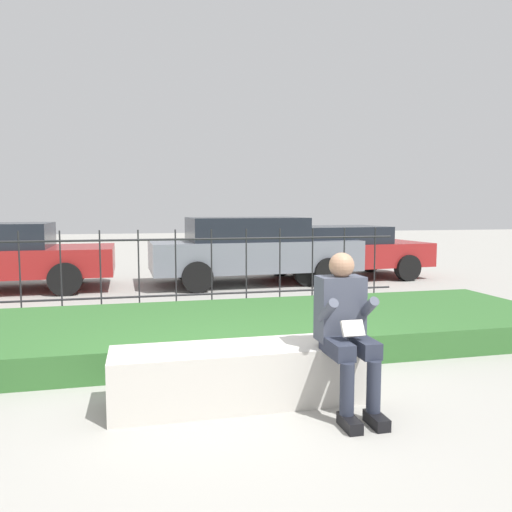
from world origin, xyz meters
TOP-DOWN VIEW (x-y plane):
  - ground_plane at (0.00, 0.00)m, footprint 60.00×60.00m
  - stone_bench at (-0.00, 0.00)m, footprint 2.23×0.57m
  - person_seated_reader at (0.77, -0.32)m, footprint 0.42×0.73m
  - grass_berm at (0.00, 1.95)m, footprint 8.91×2.49m
  - iron_fence at (0.00, 3.95)m, footprint 6.91×0.03m
  - car_parked_right at (3.77, 6.94)m, footprint 4.15×2.15m
  - car_parked_center at (1.56, 6.64)m, footprint 4.54×2.12m

SIDE VIEW (x-z plane):
  - ground_plane at x=0.00m, z-range 0.00..0.00m
  - grass_berm at x=0.00m, z-range 0.00..0.31m
  - stone_bench at x=0.00m, z-range -0.03..0.47m
  - car_parked_right at x=3.77m, z-range 0.05..1.29m
  - iron_fence at x=0.00m, z-range 0.03..1.36m
  - person_seated_reader at x=0.77m, z-range 0.07..1.36m
  - car_parked_center at x=1.56m, z-range 0.04..1.50m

